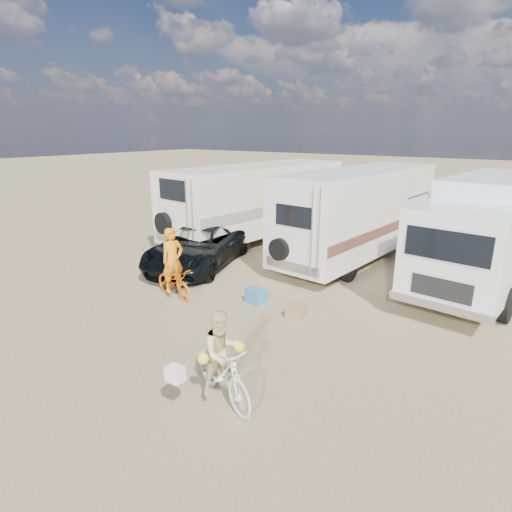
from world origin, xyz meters
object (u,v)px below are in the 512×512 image
Objects in this scene: bike_man at (174,282)px; cooler at (256,296)px; bike_parked at (496,287)px; crate at (296,311)px; rider_woman at (222,362)px; bike_woman at (222,371)px; rv_left at (257,203)px; dark_suv at (198,247)px; box_truck at (488,235)px; rider_man at (173,266)px; rv_main at (358,215)px.

bike_man reaches higher than cooler.
bike_parked reaches higher than crate.
bike_man is at bearing 77.08° from rider_woman.
bike_man is 3.86× the size of crate.
bike_woman is at bearing 158.19° from bike_parked.
rider_woman is (6.06, -9.63, -0.82)m from rv_left.
rv_left is 1.75× the size of dark_suv.
bike_parked is (3.29, 7.51, -0.08)m from bike_woman.
crate is (-3.95, -3.84, -0.31)m from bike_parked.
box_truck reaches higher than rider_man.
rider_woman is at bearing -51.16° from cooler.
rv_main is at bearing 97.74° from crate.
rider_man is 5.06m from rider_woman.
rider_woman is at bearing -75.87° from rv_main.
box_truck is at bearing 24.26° from bike_parked.
dark_suv is at bearing -76.32° from rv_left.
rider_man is 4.35× the size of crate.
bike_woman is at bearing -112.70° from rider_man.
bike_woman is at bearing -75.87° from rv_main.
rider_man is at bearing 77.08° from bike_woman.
rider_woman is at bearing -112.70° from bike_man.
cooler is (3.53, -1.52, -0.49)m from dark_suv.
rv_left reaches higher than bike_woman.
crate is (-0.65, 3.68, -0.58)m from rider_woman.
dark_suv is at bearing 67.77° from rider_woman.
box_truck is (8.85, -0.88, 0.05)m from rv_left.
bike_man is (-6.94, -5.87, -1.19)m from box_truck.
bike_woman is 1.02× the size of bike_parked.
rv_left is 8.17m from crate.
rv_left is 11.41m from rider_woman.
dark_suv reaches higher than cooler.
rider_man is at bearing -145.00° from cooler.
rider_woman is at bearing -62.17° from dark_suv.
bike_man is 8.78m from bike_parked.
bike_man is at bearing -145.00° from cooler.
bike_man is at bearing 77.08° from bike_woman.
rv_main reaches higher than rv_left.
bike_man is 0.48m from rider_man.
bike_parked is at bearing 45.89° from cooler.
dark_suv is at bearing 67.77° from bike_woman.
dark_suv is at bearing 167.82° from cooler.
rv_left reaches higher than rider_woman.
crate is at bearing -41.05° from rv_left.
bike_parked is 4.38× the size of crate.
bike_woman is 1.25× the size of rider_woman.
box_truck is at bearing 55.92° from crate.
rider_woman reaches higher than bike_woman.
cooler is at bearing 49.47° from bike_woman.
bike_man is at bearing -67.55° from rv_left.
rv_main reaches higher than bike_parked.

